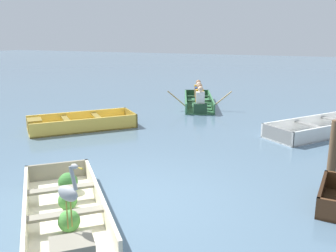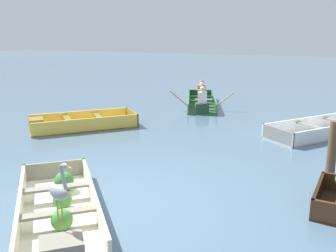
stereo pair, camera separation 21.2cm
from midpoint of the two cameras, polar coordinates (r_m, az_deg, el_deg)
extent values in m
plane|color=slate|center=(6.17, -7.13, -11.19)|extent=(80.00, 80.00, 0.00)
cube|color=beige|center=(5.85, -15.29, -12.85)|extent=(2.77, 2.94, 0.04)
cube|color=beige|center=(5.82, -10.19, -11.05)|extent=(1.99, 2.25, 0.34)
cube|color=beige|center=(5.80, -20.63, -11.88)|extent=(1.99, 2.25, 0.34)
cube|color=gray|center=(7.13, -16.01, -6.59)|extent=(0.85, 0.76, 0.34)
cube|color=gray|center=(4.64, -14.51, -18.08)|extent=(0.61, 0.59, 0.31)
cube|color=gray|center=(5.35, -15.19, -12.68)|extent=(0.85, 0.77, 0.04)
cube|color=gray|center=(6.16, -15.66, -9.05)|extent=(0.85, 0.77, 0.04)
sphere|color=#428438|center=(5.32, -14.74, -13.67)|extent=(0.30, 0.30, 0.30)
sphere|color=#428438|center=(5.92, -14.81, -10.76)|extent=(0.28, 0.28, 0.28)
sphere|color=#387533|center=(6.52, -14.65, -8.16)|extent=(0.32, 0.32, 0.32)
cube|color=white|center=(10.80, 23.40, -1.02)|extent=(3.00, 3.42, 0.04)
cube|color=white|center=(11.06, 21.47, 0.39)|extent=(2.21, 2.80, 0.37)
cube|color=gray|center=(9.48, 16.94, -1.42)|extent=(0.86, 0.69, 0.37)
cube|color=gray|center=(10.34, 21.71, -0.02)|extent=(0.85, 0.71, 0.04)
cube|color=#E5BC47|center=(10.79, -12.12, -0.17)|extent=(2.81, 2.84, 0.04)
cube|color=#E5BC47|center=(10.24, -11.63, 0.07)|extent=(2.05, 2.10, 0.38)
cube|color=#E5BC47|center=(11.26, -12.66, 1.29)|extent=(2.05, 2.10, 0.38)
cube|color=olive|center=(11.07, -4.96, 1.37)|extent=(0.83, 0.81, 0.38)
cube|color=olive|center=(10.61, -18.88, 0.19)|extent=(0.61, 0.61, 0.34)
cube|color=olive|center=(10.66, -14.48, 1.00)|extent=(0.84, 0.82, 0.04)
cube|color=olive|center=(10.81, -9.94, 1.41)|extent=(0.84, 0.82, 0.04)
cube|color=black|center=(6.41, 22.74, -9.60)|extent=(0.16, 1.24, 0.33)
cube|color=#387047|center=(13.76, 5.51, 3.15)|extent=(1.98, 3.28, 0.04)
cube|color=#387047|center=(13.75, 7.45, 3.76)|extent=(1.11, 2.97, 0.36)
cube|color=#387047|center=(13.72, 3.60, 3.83)|extent=(1.11, 2.97, 0.36)
cube|color=#1E3D27|center=(15.25, 5.34, 4.84)|extent=(0.93, 0.38, 0.36)
cube|color=#1E3D27|center=(12.36, 5.74, 2.72)|extent=(0.53, 0.49, 0.32)
cube|color=#1E3D27|center=(13.25, 5.60, 3.81)|extent=(0.87, 0.45, 0.04)
cube|color=#1E3D27|center=(14.18, 5.47, 4.49)|extent=(0.87, 0.45, 0.04)
cube|color=orange|center=(13.94, 5.52, 5.33)|extent=(0.32, 0.26, 0.44)
sphere|color=#9E7051|center=(13.90, 5.55, 6.63)|extent=(0.18, 0.18, 0.18)
cube|color=#2D4CA5|center=(13.40, 5.60, 4.97)|extent=(0.32, 0.26, 0.44)
sphere|color=beige|center=(13.35, 5.63, 6.33)|extent=(0.18, 0.18, 0.18)
cube|color=orange|center=(12.86, 5.68, 4.58)|extent=(0.32, 0.26, 0.44)
sphere|color=#9E7051|center=(12.81, 5.72, 5.99)|extent=(0.18, 0.18, 0.18)
cube|color=white|center=(12.32, 5.77, 4.16)|extent=(0.32, 0.26, 0.44)
sphere|color=beige|center=(12.27, 5.81, 5.63)|extent=(0.18, 0.18, 0.18)
cylinder|color=tan|center=(12.93, 9.16, 4.07)|extent=(0.62, 0.26, 0.55)
cylinder|color=tan|center=(12.87, 2.17, 4.19)|extent=(0.62, 0.26, 0.55)
cylinder|color=olive|center=(4.72, -14.57, -12.60)|extent=(0.02, 0.02, 0.35)
cylinder|color=olive|center=(4.69, -15.17, -12.83)|extent=(0.02, 0.02, 0.35)
ellipsoid|color=#93999E|center=(4.59, -15.08, -9.76)|extent=(0.35, 0.22, 0.18)
cylinder|color=#93999E|center=(4.42, -14.34, -7.59)|extent=(0.12, 0.07, 0.28)
ellipsoid|color=#93999E|center=(4.34, -14.14, -5.88)|extent=(0.12, 0.09, 0.06)
cone|color=gold|center=(4.27, -13.50, -6.13)|extent=(0.10, 0.05, 0.02)
cylinder|color=brown|center=(7.60, 24.50, -3.22)|extent=(0.17, 0.17, 1.05)
camera|label=1|loc=(0.11, -89.35, 0.16)|focal=40.00mm
camera|label=2|loc=(0.11, 90.65, -0.16)|focal=40.00mm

